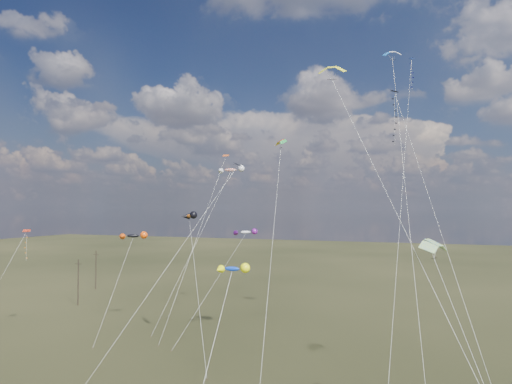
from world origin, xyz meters
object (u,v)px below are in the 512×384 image
(utility_pole_far, at_px, (96,269))
(parafoil_yellow, at_px, (332,68))
(utility_pole_near, at_px, (78,282))
(diamond_black_high, at_px, (399,128))
(novelty_black_orange, at_px, (133,236))

(utility_pole_far, distance_m, parafoil_yellow, 69.80)
(utility_pole_near, height_order, utility_pole_far, same)
(utility_pole_far, height_order, parafoil_yellow, parafoil_yellow)
(diamond_black_high, bearing_deg, utility_pole_far, 158.48)
(parafoil_yellow, relative_size, novelty_black_orange, 2.42)
(utility_pole_far, relative_size, novelty_black_orange, 0.59)
(utility_pole_far, bearing_deg, diamond_black_high, -21.52)
(parafoil_yellow, distance_m, novelty_black_orange, 37.35)
(diamond_black_high, height_order, novelty_black_orange, diamond_black_high)
(novelty_black_orange, bearing_deg, parafoil_yellow, -14.95)
(utility_pole_far, bearing_deg, parafoil_yellow, -28.34)
(utility_pole_near, relative_size, parafoil_yellow, 0.24)
(utility_pole_far, xyz_separation_m, diamond_black_high, (62.72, -24.72, 21.91))
(diamond_black_high, height_order, parafoil_yellow, parafoil_yellow)
(utility_pole_far, height_order, novelty_black_orange, novelty_black_orange)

